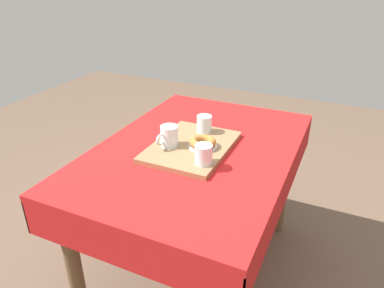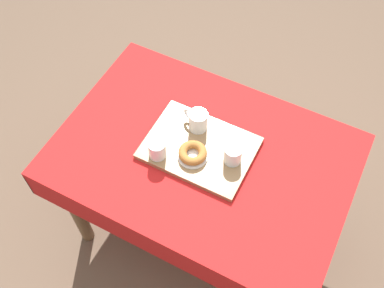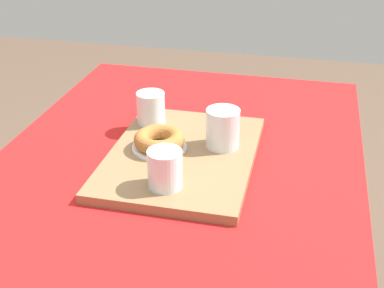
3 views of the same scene
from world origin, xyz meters
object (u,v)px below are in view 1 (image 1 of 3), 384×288
(water_glass_near, at_px, (204,155))
(donut_plate_left, at_px, (203,146))
(water_glass_far, at_px, (204,125))
(sugar_donut_left, at_px, (203,142))
(tea_mug_left, at_px, (169,137))
(serving_tray, at_px, (192,147))
(dining_table, at_px, (196,170))

(water_glass_near, height_order, donut_plate_left, water_glass_near)
(water_glass_far, height_order, sugar_donut_left, water_glass_far)
(tea_mug_left, bearing_deg, serving_tray, 121.28)
(serving_tray, distance_m, donut_plate_left, 0.06)
(water_glass_far, height_order, donut_plate_left, water_glass_far)
(dining_table, distance_m, donut_plate_left, 0.15)
(dining_table, bearing_deg, water_glass_far, -173.19)
(dining_table, distance_m, water_glass_far, 0.21)
(tea_mug_left, distance_m, water_glass_near, 0.21)
(tea_mug_left, distance_m, sugar_donut_left, 0.15)
(tea_mug_left, relative_size, sugar_donut_left, 1.00)
(water_glass_near, height_order, water_glass_far, same)
(dining_table, relative_size, tea_mug_left, 10.44)
(serving_tray, height_order, sugar_donut_left, sugar_donut_left)
(dining_table, xyz_separation_m, donut_plate_left, (0.03, 0.04, 0.14))
(donut_plate_left, height_order, sugar_donut_left, sugar_donut_left)
(donut_plate_left, bearing_deg, serving_tray, -92.90)
(water_glass_far, bearing_deg, tea_mug_left, -22.59)
(dining_table, xyz_separation_m, water_glass_near, (0.15, 0.10, 0.17))
(serving_tray, xyz_separation_m, sugar_donut_left, (0.00, 0.05, 0.04))
(water_glass_far, bearing_deg, water_glass_near, 22.48)
(dining_table, bearing_deg, serving_tray, -27.73)
(water_glass_near, distance_m, donut_plate_left, 0.14)
(water_glass_near, bearing_deg, donut_plate_left, -155.45)
(dining_table, relative_size, water_glass_far, 15.03)
(donut_plate_left, bearing_deg, dining_table, -123.07)
(donut_plate_left, relative_size, sugar_donut_left, 1.08)
(serving_tray, xyz_separation_m, water_glass_near, (0.13, 0.11, 0.05))
(serving_tray, height_order, water_glass_far, water_glass_far)
(water_glass_far, distance_m, sugar_donut_left, 0.16)
(tea_mug_left, bearing_deg, water_glass_far, 157.41)
(dining_table, height_order, water_glass_far, water_glass_far)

